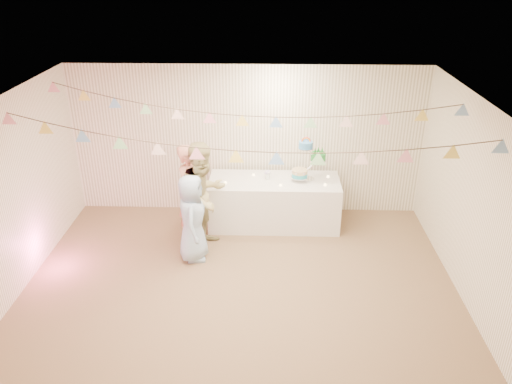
{
  "coord_description": "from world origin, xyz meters",
  "views": [
    {
      "loc": [
        0.4,
        -5.55,
        4.21
      ],
      "look_at": [
        0.2,
        0.8,
        1.15
      ],
      "focal_mm": 35.0,
      "sensor_mm": 36.0,
      "label": 1
    }
  ],
  "objects_px": {
    "table": "(274,202)",
    "person_adult_b": "(204,196)",
    "cake_stand": "(308,163)",
    "person_child": "(192,218)",
    "person_adult_a": "(192,194)"
  },
  "relations": [
    {
      "from": "cake_stand",
      "to": "person_child",
      "type": "bearing_deg",
      "value": -146.82
    },
    {
      "from": "table",
      "to": "person_child",
      "type": "height_order",
      "value": "person_child"
    },
    {
      "from": "person_adult_b",
      "to": "table",
      "type": "bearing_deg",
      "value": -16.61
    },
    {
      "from": "person_adult_a",
      "to": "table",
      "type": "bearing_deg",
      "value": -43.28
    },
    {
      "from": "cake_stand",
      "to": "person_child",
      "type": "xyz_separation_m",
      "value": [
        -1.76,
        -1.15,
        -0.42
      ]
    },
    {
      "from": "table",
      "to": "cake_stand",
      "type": "height_order",
      "value": "cake_stand"
    },
    {
      "from": "person_child",
      "to": "person_adult_a",
      "type": "bearing_deg",
      "value": 5.11
    },
    {
      "from": "table",
      "to": "person_adult_b",
      "type": "xyz_separation_m",
      "value": [
        -1.07,
        -0.73,
        0.46
      ]
    },
    {
      "from": "table",
      "to": "person_adult_a",
      "type": "height_order",
      "value": "person_adult_a"
    },
    {
      "from": "table",
      "to": "person_adult_b",
      "type": "distance_m",
      "value": 1.38
    },
    {
      "from": "table",
      "to": "person_adult_a",
      "type": "distance_m",
      "value": 1.46
    },
    {
      "from": "person_adult_b",
      "to": "cake_stand",
      "type": "bearing_deg",
      "value": -25.19
    },
    {
      "from": "cake_stand",
      "to": "person_adult_b",
      "type": "height_order",
      "value": "person_adult_b"
    },
    {
      "from": "table",
      "to": "person_adult_a",
      "type": "xyz_separation_m",
      "value": [
        -1.29,
        -0.56,
        0.4
      ]
    },
    {
      "from": "person_adult_b",
      "to": "person_child",
      "type": "bearing_deg",
      "value": -161.3
    }
  ]
}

